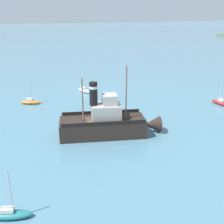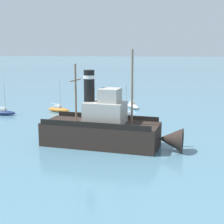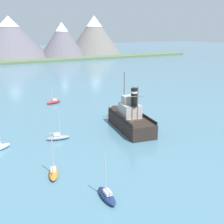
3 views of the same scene
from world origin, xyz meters
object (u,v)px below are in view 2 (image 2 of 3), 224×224
object	(u,v)px
sailboat_grey	(126,117)
old_tugboat	(106,129)
sailboat_navy	(3,112)
sailboat_orange	(59,109)
sailboat_white	(133,106)

from	to	relation	value
sailboat_grey	old_tugboat	bearing A→B (deg)	-5.54
sailboat_navy	sailboat_grey	size ratio (longest dim) A/B	1.00
old_tugboat	sailboat_navy	xyz separation A→B (m)	(-14.27, -17.26, -1.40)
sailboat_orange	sailboat_grey	xyz separation A→B (m)	(4.49, 10.93, 0.00)
old_tugboat	sailboat_navy	world-z (taller)	old_tugboat
old_tugboat	sailboat_orange	bearing A→B (deg)	-151.11
sailboat_orange	sailboat_white	bearing A→B (deg)	111.69
sailboat_orange	sailboat_navy	bearing A→B (deg)	-66.92
old_tugboat	sailboat_white	world-z (taller)	old_tugboat
sailboat_white	old_tugboat	bearing A→B (deg)	-4.48
sailboat_navy	sailboat_grey	distance (m)	18.57
sailboat_white	sailboat_grey	distance (m)	9.04
sailboat_white	sailboat_orange	distance (m)	12.26
old_tugboat	sailboat_grey	world-z (taller)	old_tugboat
sailboat_orange	old_tugboat	bearing A→B (deg)	28.89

